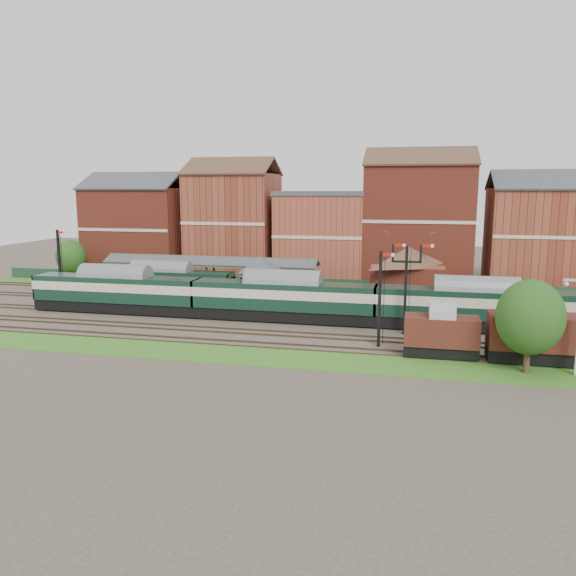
% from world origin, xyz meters
% --- Properties ---
extents(ground, '(160.00, 160.00, 0.00)m').
position_xyz_m(ground, '(0.00, 0.00, 0.00)').
color(ground, '#473D33').
rests_on(ground, ground).
extents(grass_back, '(90.00, 4.50, 0.06)m').
position_xyz_m(grass_back, '(0.00, 16.00, 0.03)').
color(grass_back, '#2D6619').
rests_on(grass_back, ground).
extents(grass_front, '(90.00, 5.00, 0.06)m').
position_xyz_m(grass_front, '(0.00, -12.00, 0.03)').
color(grass_front, '#2D6619').
rests_on(grass_front, ground).
extents(fence, '(90.00, 0.12, 1.50)m').
position_xyz_m(fence, '(0.00, 18.00, 0.75)').
color(fence, '#193823').
rests_on(fence, ground).
extents(platform, '(55.00, 3.40, 1.00)m').
position_xyz_m(platform, '(-5.00, 9.75, 0.50)').
color(platform, '#2D2D2D').
rests_on(platform, ground).
extents(signal_box, '(5.40, 5.40, 6.00)m').
position_xyz_m(signal_box, '(-3.00, 3.25, 3.19)').
color(signal_box, '#626F4E').
rests_on(signal_box, ground).
extents(brick_hut, '(3.20, 2.64, 2.94)m').
position_xyz_m(brick_hut, '(5.00, 3.25, 1.20)').
color(brick_hut, maroon).
rests_on(brick_hut, ground).
extents(station_building, '(8.10, 8.10, 5.90)m').
position_xyz_m(station_building, '(12.00, 9.75, 3.96)').
color(station_building, '#993927').
rests_on(station_building, platform).
extents(canopy, '(26.00, 3.89, 4.08)m').
position_xyz_m(canopy, '(-11.00, 9.75, 4.58)').
color(canopy, '#485233').
rests_on(canopy, platform).
extents(semaphore_bracket, '(3.60, 0.25, 8.18)m').
position_xyz_m(semaphore_bracket, '(12.04, -2.50, 4.63)').
color(semaphore_bracket, black).
rests_on(semaphore_bracket, ground).
extents(semaphore_platform_end, '(1.23, 0.25, 8.00)m').
position_xyz_m(semaphore_platform_end, '(-29.98, 8.00, 4.16)').
color(semaphore_platform_end, black).
rests_on(semaphore_platform_end, ground).
extents(semaphore_siding, '(1.23, 0.25, 8.00)m').
position_xyz_m(semaphore_siding, '(10.02, -7.00, 4.16)').
color(semaphore_siding, black).
rests_on(semaphore_siding, ground).
extents(town_backdrop, '(69.00, 10.00, 16.00)m').
position_xyz_m(town_backdrop, '(-0.18, 25.00, 7.00)').
color(town_backdrop, '#993927').
rests_on(town_backdrop, ground).
extents(dmu_train, '(54.25, 2.85, 4.17)m').
position_xyz_m(dmu_train, '(0.20, 0.00, 2.44)').
color(dmu_train, black).
rests_on(dmu_train, ground).
extents(platform_railcar, '(16.91, 2.67, 3.89)m').
position_xyz_m(platform_railcar, '(-15.69, 6.50, 2.29)').
color(platform_railcar, black).
rests_on(platform_railcar, ground).
extents(goods_van_a, '(5.62, 2.43, 3.41)m').
position_xyz_m(goods_van_a, '(14.90, -9.00, 1.95)').
color(goods_van_a, black).
rests_on(goods_van_a, ground).
extents(goods_van_b, '(6.50, 2.82, 3.94)m').
position_xyz_m(goods_van_b, '(21.57, -9.00, 2.23)').
color(goods_van_b, black).
rests_on(goods_van_b, ground).
extents(tree_far, '(4.65, 4.65, 6.79)m').
position_xyz_m(tree_far, '(20.70, -11.71, 4.10)').
color(tree_far, '#382619').
rests_on(tree_far, ground).
extents(tree_back, '(4.06, 4.06, 5.93)m').
position_xyz_m(tree_back, '(-33.94, 16.32, 3.58)').
color(tree_back, '#382619').
rests_on(tree_back, ground).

